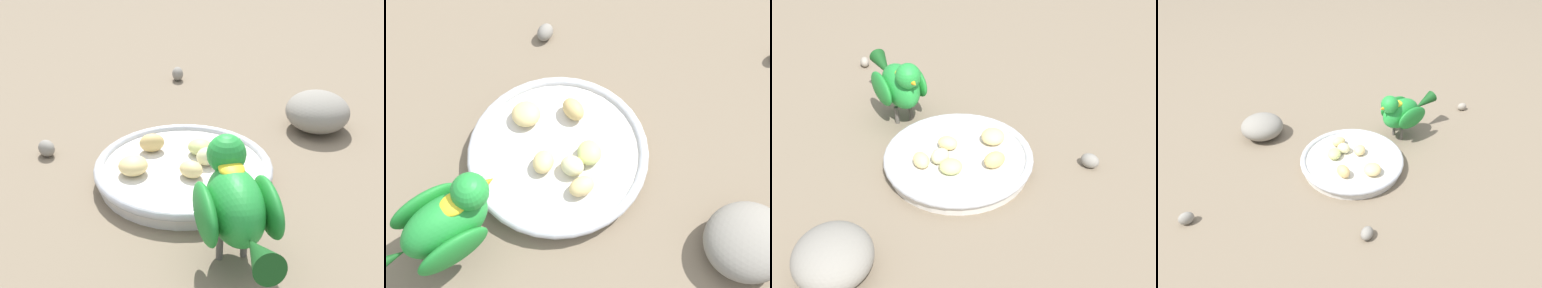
% 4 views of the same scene
% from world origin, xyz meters
% --- Properties ---
extents(ground_plane, '(4.00, 4.00, 0.00)m').
position_xyz_m(ground_plane, '(0.00, 0.00, 0.00)').
color(ground_plane, '#756651').
extents(feeding_bowl, '(0.24, 0.24, 0.03)m').
position_xyz_m(feeding_bowl, '(-0.00, -0.02, 0.01)').
color(feeding_bowl, beige).
rests_on(feeding_bowl, ground_plane).
extents(apple_piece_0, '(0.05, 0.05, 0.02)m').
position_xyz_m(apple_piece_0, '(-0.02, 0.02, 0.03)').
color(apple_piece_0, '#C6D17A').
rests_on(apple_piece_0, feeding_bowl).
extents(apple_piece_1, '(0.04, 0.04, 0.02)m').
position_xyz_m(apple_piece_1, '(0.03, -0.03, 0.03)').
color(apple_piece_1, '#E5C67F').
rests_on(apple_piece_1, feeding_bowl).
extents(apple_piece_2, '(0.05, 0.05, 0.02)m').
position_xyz_m(apple_piece_2, '(-0.02, -0.09, 0.03)').
color(apple_piece_2, '#E5C67F').
rests_on(apple_piece_2, feeding_bowl).
extents(apple_piece_3, '(0.04, 0.04, 0.02)m').
position_xyz_m(apple_piece_3, '(0.03, 0.03, 0.03)').
color(apple_piece_3, '#E5C67F').
rests_on(apple_piece_3, feeding_bowl).
extents(apple_piece_4, '(0.03, 0.04, 0.03)m').
position_xyz_m(apple_piece_4, '(-0.06, -0.04, 0.03)').
color(apple_piece_4, tan).
rests_on(apple_piece_4, feeding_bowl).
extents(apple_piece_5, '(0.03, 0.03, 0.02)m').
position_xyz_m(apple_piece_5, '(0.01, 0.01, 0.03)').
color(apple_piece_5, beige).
rests_on(apple_piece_5, feeding_bowl).
extents(parrot, '(0.18, 0.11, 0.13)m').
position_xyz_m(parrot, '(0.17, -0.06, 0.07)').
color(parrot, '#59544C').
rests_on(parrot, ground_plane).
extents(rock_large, '(0.15, 0.14, 0.06)m').
position_xyz_m(rock_large, '(-0.03, 0.24, 0.03)').
color(rock_large, gray).
rests_on(rock_large, ground_plane).
extents(pebble_1, '(0.03, 0.03, 0.02)m').
position_xyz_m(pebble_1, '(-0.16, -0.16, 0.01)').
color(pebble_1, gray).
rests_on(pebble_1, ground_plane).
extents(pebble_2, '(0.04, 0.03, 0.03)m').
position_xyz_m(pebble_2, '(-0.32, 0.14, 0.01)').
color(pebble_2, gray).
rests_on(pebble_2, ground_plane).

